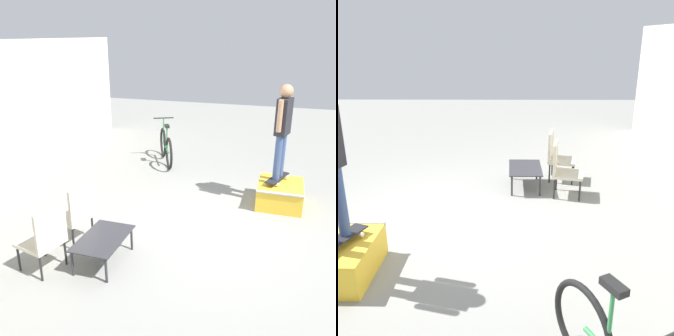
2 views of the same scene
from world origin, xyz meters
TOP-DOWN VIEW (x-y plane):
  - ground_plane at (0.00, 0.00)m, footprint 24.00×24.00m
  - skate_ramp_box at (1.45, -0.97)m, footprint 1.03×0.83m
  - skateboard_on_ramp at (1.52, -0.89)m, footprint 0.79×0.44m
  - coffee_table at (-1.36, 1.35)m, footprint 0.95×0.60m
  - patio_chair_left at (-1.77, 2.00)m, footprint 0.62×0.62m
  - patio_chair_right at (-0.99, 2.00)m, footprint 0.61×0.61m

SIDE VIEW (x-z plane):
  - ground_plane at x=0.00m, z-range 0.00..0.00m
  - skate_ramp_box at x=1.45m, z-range -0.01..0.43m
  - coffee_table at x=-1.36m, z-range 0.16..0.55m
  - skateboard_on_ramp at x=1.52m, z-range 0.47..0.54m
  - patio_chair_left at x=-1.77m, z-range 0.03..1.01m
  - patio_chair_right at x=-0.99m, z-range 0.03..1.01m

